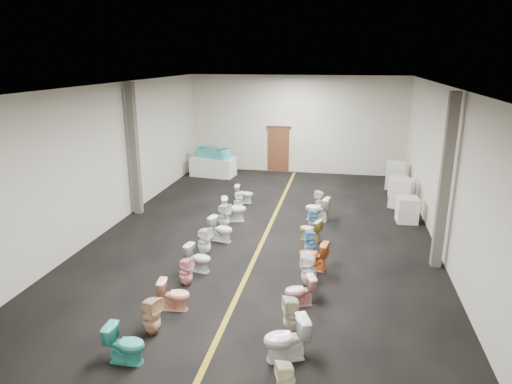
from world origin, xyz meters
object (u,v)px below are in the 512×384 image
at_px(appliance_crate_d, 395,175).
at_px(toilet_left_8, 234,209).
at_px(appliance_crate_c, 398,188).
at_px(toilet_right_4, 309,270).
at_px(display_table, 213,167).
at_px(toilet_left_2, 174,295).
at_px(toilet_left_5, 204,241).
at_px(toilet_right_6, 310,242).
at_px(toilet_right_9, 317,209).
at_px(toilet_right_5, 313,256).
at_px(toilet_left_9, 238,201).
at_px(toilet_left_4, 198,258).
at_px(appliance_crate_a, 407,210).
at_px(toilet_right_8, 313,220).
at_px(toilet_left_6, 221,229).
at_px(toilet_left_7, 224,216).
at_px(toilet_right_0, 286,381).
at_px(toilet_left_1, 151,316).
at_px(toilet_left_3, 186,272).
at_px(appliance_crate_b, 402,193).
at_px(toilet_right_10, 320,201).
at_px(toilet_right_1, 286,339).
at_px(toilet_right_7, 310,230).
at_px(toilet_left_0, 126,344).
at_px(toilet_right_2, 292,315).
at_px(toilet_left_10, 244,194).
at_px(bathtub, 213,153).
at_px(toilet_right_3, 300,291).

height_order(appliance_crate_d, toilet_left_8, appliance_crate_d).
distance_m(appliance_crate_c, toilet_right_4, 8.31).
xyz_separation_m(display_table, appliance_crate_c, (8.02, -1.96, -0.02)).
height_order(toilet_left_2, toilet_left_5, toilet_left_5).
xyz_separation_m(toilet_right_6, toilet_right_9, (0.01, 2.81, 0.05)).
xyz_separation_m(toilet_right_5, toilet_right_6, (-0.14, 0.93, -0.03)).
xyz_separation_m(toilet_left_5, toilet_left_9, (0.06, 3.85, -0.04)).
bearing_deg(toilet_left_4, appliance_crate_d, -21.31).
distance_m(appliance_crate_a, toilet_right_8, 3.28).
xyz_separation_m(toilet_left_6, toilet_left_7, (-0.18, 0.97, 0.05)).
bearing_deg(appliance_crate_c, toilet_left_7, -141.95).
relative_size(appliance_crate_d, toilet_left_6, 1.47).
distance_m(toilet_left_5, toilet_right_0, 5.87).
bearing_deg(toilet_left_1, toilet_left_6, 17.81).
height_order(toilet_left_3, toilet_left_8, toilet_left_8).
height_order(appliance_crate_b, toilet_right_10, appliance_crate_b).
bearing_deg(toilet_left_9, toilet_right_1, -174.51).
bearing_deg(toilet_right_7, toilet_left_2, -8.79).
xyz_separation_m(toilet_right_0, toilet_right_6, (-0.06, 5.70, 0.02)).
distance_m(toilet_left_2, toilet_left_5, 2.84).
height_order(toilet_left_0, toilet_right_6, toilet_left_0).
height_order(toilet_left_2, toilet_left_6, toilet_left_6).
distance_m(appliance_crate_c, toilet_right_2, 10.25).
xyz_separation_m(toilet_left_0, toilet_left_10, (0.06, 9.51, -0.02)).
distance_m(bathtub, toilet_left_8, 6.21).
bearing_deg(toilet_right_9, toilet_left_2, -11.65).
height_order(bathtub, toilet_right_2, bathtub).
xyz_separation_m(display_table, toilet_left_7, (2.22, -6.50, -0.01)).
bearing_deg(toilet_left_2, toilet_right_1, -121.95).
height_order(appliance_crate_d, toilet_left_3, appliance_crate_d).
bearing_deg(bathtub, toilet_left_10, -37.54).
distance_m(toilet_left_0, toilet_right_3, 3.82).
bearing_deg(appliance_crate_d, toilet_right_3, -106.21).
bearing_deg(toilet_left_0, toilet_right_8, -21.57).
relative_size(toilet_left_1, toilet_left_9, 1.09).
bearing_deg(toilet_right_1, appliance_crate_b, 139.97).
bearing_deg(appliance_crate_a, toilet_right_7, -143.71).
xyz_separation_m(display_table, toilet_left_3, (2.30, -10.30, -0.08)).
xyz_separation_m(toilet_left_8, toilet_right_9, (2.73, 0.58, -0.00)).
height_order(toilet_left_9, toilet_right_4, toilet_right_4).
height_order(toilet_right_2, toilet_right_9, toilet_right_9).
relative_size(appliance_crate_d, toilet_right_8, 1.57).
distance_m(toilet_right_1, toilet_right_5, 3.76).
bearing_deg(toilet_right_2, toilet_left_4, -150.59).
height_order(appliance_crate_a, toilet_right_5, appliance_crate_a).
height_order(toilet_left_9, toilet_left_10, toilet_left_9).
distance_m(toilet_left_3, toilet_left_9, 5.60).
height_order(toilet_left_9, toilet_right_6, toilet_left_9).
bearing_deg(toilet_left_3, toilet_right_3, -84.89).
distance_m(toilet_right_6, toilet_right_8, 1.88).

